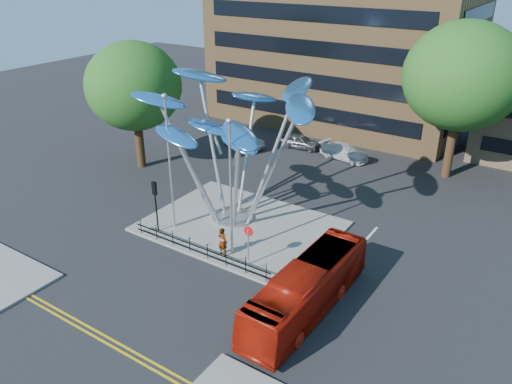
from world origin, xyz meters
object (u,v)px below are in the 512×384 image
Objects in this scene: no_entry_sign_island at (248,239)px; parked_car_mid at (244,140)px; street_lamp_right at (231,176)px; traffic_light_island at (155,196)px; tree_right at (463,77)px; parked_car_left at (300,141)px; pedestrian at (223,242)px; leaf_sculpture at (231,121)px; red_bus at (307,289)px; street_lamp_left at (169,152)px; parked_car_right at (344,152)px; tree_left at (134,86)px.

parked_car_mid is (-11.45, 16.08, -1.16)m from no_entry_sign_island.
traffic_light_island is (-5.50, -0.50, -2.48)m from street_lamp_right.
parked_car_mid is at bearing -168.97° from tree_right.
street_lamp_right is 2.09× the size of parked_car_mid.
traffic_light_island is 0.91× the size of parked_car_left.
parked_car_left is (-5.14, 18.74, -0.41)m from pedestrian.
leaf_sculpture is at bearing 124.91° from street_lamp_right.
red_bus is at bearing -7.98° from traffic_light_island.
traffic_light_island is at bearing 173.19° from red_bus.
street_lamp_left is at bearing 171.39° from no_entry_sign_island.
parked_car_right is at bearing 76.96° from street_lamp_left.
tree_right is 4.94× the size of no_entry_sign_island.
leaf_sculpture is at bearing -123.31° from tree_right.
parked_car_right is at bearing 97.54° from no_entry_sign_island.
tree_left is 2.32× the size of parked_car_right.
traffic_light_island is at bearing -116.57° from street_lamp_left.
red_bus is 2.36× the size of parked_car_mid.
no_entry_sign_island reaches higher than parked_car_left.
tree_left is 18.35m from no_entry_sign_island.
tree_right is at bearing -91.88° from parked_car_left.
traffic_light_island is 1.40× the size of no_entry_sign_island.
pedestrian is at bearing 166.92° from red_bus.
parked_car_right is at bearing -98.33° from parked_car_left.
tree_left reaches higher than red_bus.
leaf_sculpture reaches higher than parked_car_right.
street_lamp_right is at bearing 5.19° from traffic_light_island.
leaf_sculpture is 7.10× the size of pedestrian.
leaf_sculpture reaches higher than traffic_light_island.
tree_left reaches higher than parked_car_right.
parked_car_mid is (-17.45, -3.40, -7.38)m from tree_right.
parked_car_mid is 9.31m from parked_car_right.
pedestrian is at bearing 0.00° from traffic_light_island.
traffic_light_island is 0.77× the size of parked_car_right.
tree_right reaches higher than traffic_light_island.
tree_left reaches higher than street_lamp_left.
street_lamp_left reaches higher than pedestrian.
tree_right is at bearing 68.46° from street_lamp_right.
street_lamp_right is 0.88× the size of red_bus.
tree_right is 21.31m from no_entry_sign_island.
tree_right is 25.09m from tree_left.
red_bus is at bearing -33.82° from leaf_sculpture.
parked_car_left is (-2.88, 14.56, -6.23)m from leaf_sculpture.
tree_right reaches higher than street_lamp_right.
street_lamp_right is 2.42× the size of traffic_light_island.
parked_car_left is at bearing 95.42° from parked_car_right.
leaf_sculpture is 15.33m from parked_car_mid.
traffic_light_island is at bearing 174.68° from parked_car_right.
parked_car_left is (-6.95, 18.72, -1.18)m from no_entry_sign_island.
no_entry_sign_island is (4.07, -4.16, -5.06)m from leaf_sculpture.
leaf_sculpture is at bearing -177.95° from parked_car_right.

